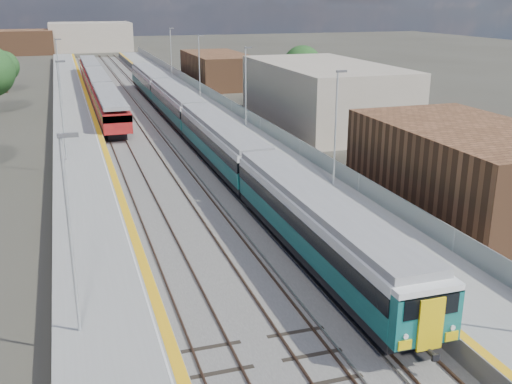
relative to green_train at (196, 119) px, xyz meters
name	(u,v)px	position (x,y,z in m)	size (l,w,h in m)	color
ground	(165,125)	(-1.50, 8.77, -2.12)	(320.00, 320.00, 0.00)	#47443A
ballast_bed	(140,121)	(-3.75, 11.27, -2.09)	(10.50, 155.00, 0.06)	#565451
tracks	(144,118)	(-3.15, 12.95, -2.02)	(8.96, 160.00, 0.17)	#4C3323
platform_right	(208,113)	(3.78, 11.27, -1.59)	(4.70, 155.00, 8.52)	slate
platform_left	(75,121)	(-10.55, 11.26, -1.60)	(4.30, 155.00, 8.52)	slate
buildings	(17,8)	(-19.62, 97.37, 8.58)	(72.00, 185.50, 40.00)	brown
green_train	(196,119)	(0.00, 0.00, 0.00)	(2.74, 76.28, 3.01)	black
red_train	(98,85)	(-7.00, 27.86, -0.13)	(2.66, 54.11, 3.36)	black
tree_c	(3,66)	(-19.11, 38.23, 1.57)	(4.33, 4.33, 5.87)	#382619
tree_d	(302,65)	(18.79, 20.25, 2.29)	(5.17, 5.17, 7.01)	#382619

